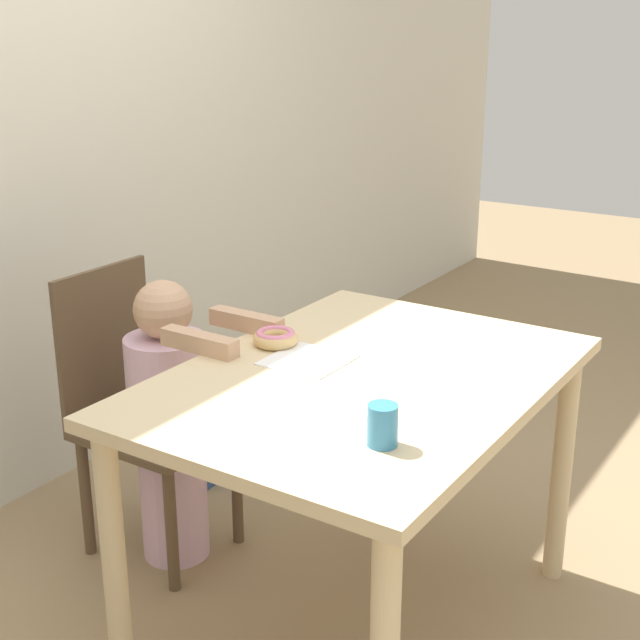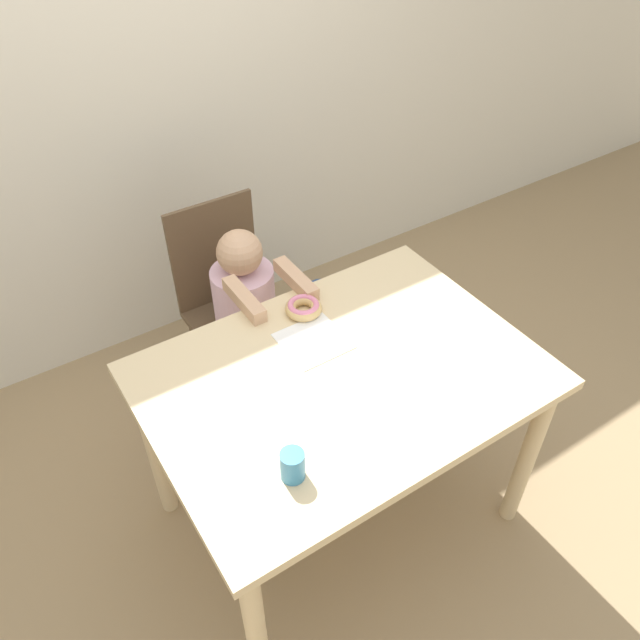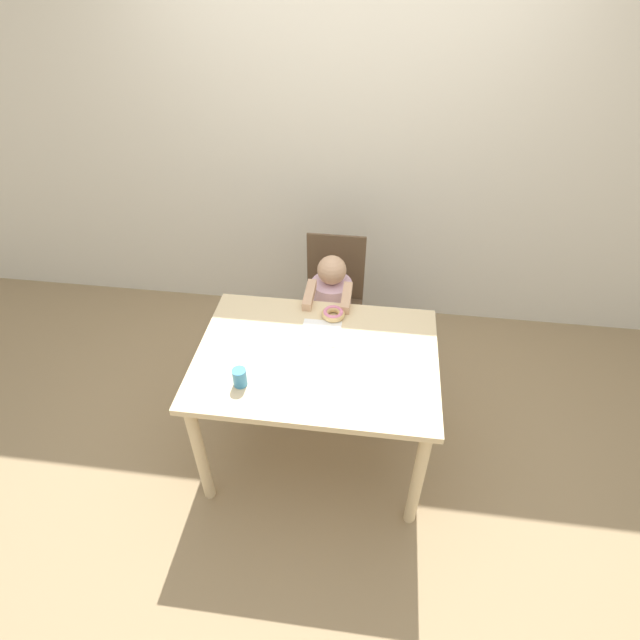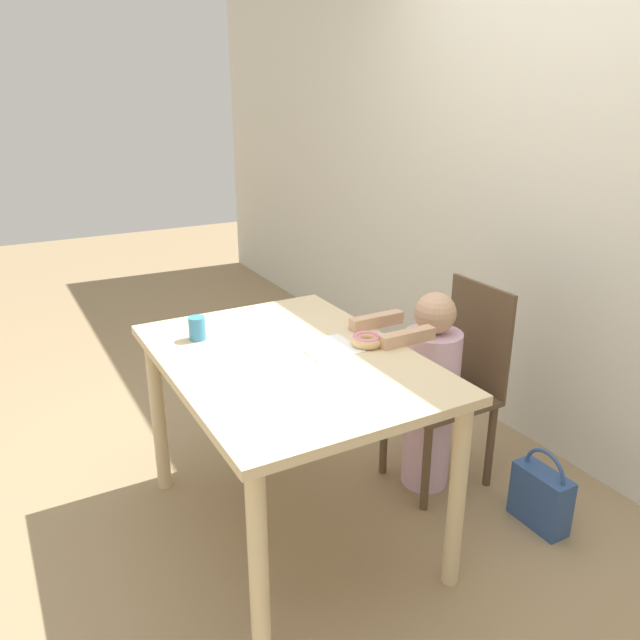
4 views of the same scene
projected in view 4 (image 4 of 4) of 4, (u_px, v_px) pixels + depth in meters
The scene contains 9 objects.
ground_plane at pixel (292, 528), 2.56m from camera, with size 12.00×12.00×0.00m, color #997F5B.
wall_back at pixel (571, 196), 2.77m from camera, with size 8.00×0.05×2.50m.
dining_table at pixel (289, 382), 2.33m from camera, with size 1.20×0.87×0.77m.
chair at pixel (452, 386), 2.77m from camera, with size 0.38×0.42×0.91m.
child_figure at pixel (429, 392), 2.71m from camera, with size 0.26×0.47×0.91m.
donut at pixel (367, 340), 2.39m from camera, with size 0.13×0.13×0.04m.
napkin at pixel (329, 347), 2.37m from camera, with size 0.21×0.21×0.00m.
handbag at pixel (541, 496), 2.55m from camera, with size 0.25×0.10×0.35m.
cup at pixel (197, 328), 2.44m from camera, with size 0.07×0.07×0.09m.
Camera 4 is at (1.90, -0.92, 1.70)m, focal length 35.00 mm.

